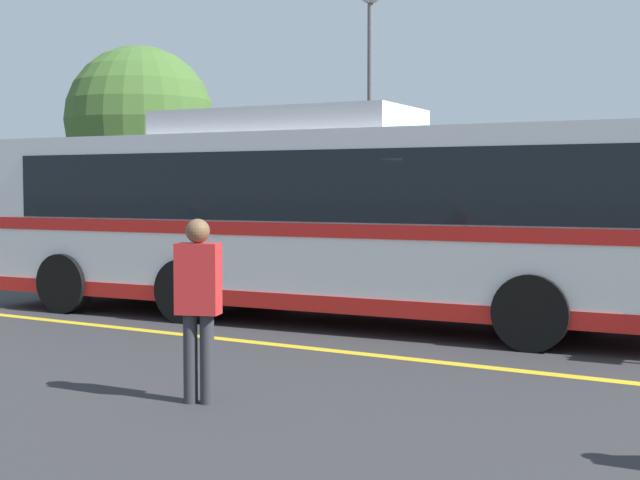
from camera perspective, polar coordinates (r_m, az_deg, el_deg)
ground_plane at (r=13.95m, az=2.70°, el=-5.31°), size 220.00×220.00×0.00m
lane_strip_0 at (r=12.37m, az=-5.24°, el=-6.42°), size 31.71×0.20×0.01m
curb_strip at (r=20.05m, az=9.61°, el=-2.48°), size 39.71×0.36×0.15m
transit_bus at (r=14.04m, az=-0.06°, el=1.67°), size 12.15×3.30×3.33m
parked_car_0 at (r=25.69m, az=-17.23°, el=0.04°), size 4.02×1.92×1.32m
parked_car_1 at (r=21.42m, az=-6.10°, el=-0.35°), size 4.11×2.14×1.42m
parked_car_2 at (r=18.42m, az=6.87°, el=-0.99°), size 4.68×1.88×1.38m
pedestrian_1 at (r=8.74m, az=-7.80°, el=-3.69°), size 0.47×0.35×1.81m
street_lamp at (r=22.43m, az=3.23°, el=12.15°), size 0.59×0.59×7.21m
tree_0 at (r=30.11m, az=-11.45°, el=7.51°), size 4.85×4.85×6.74m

